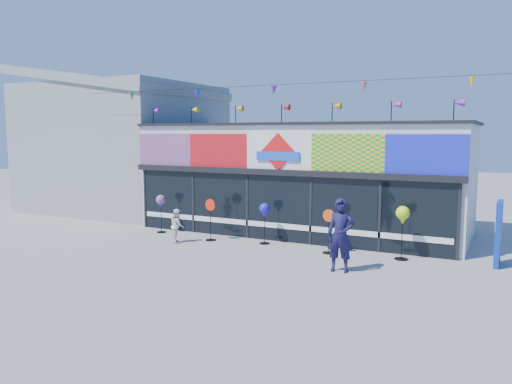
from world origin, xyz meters
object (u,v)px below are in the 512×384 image
Objects in this scene: child at (177,226)px; spinner_4 at (403,217)px; spinner_0 at (161,202)px; blue_sign at (498,233)px; spinner_3 at (329,230)px; spinner_1 at (210,219)px; spinner_2 at (264,211)px; adult_man at (341,235)px.

spinner_4 is at bearing -121.79° from child.
spinner_0 is at bearing 179.78° from spinner_4.
blue_sign is 1.33× the size of spinner_3.
spinner_1 is 1.16m from child.
spinner_0 is at bearing 171.84° from spinner_1.
spinner_2 is 4.56m from spinner_4.
spinner_2 is (1.91, 0.37, 0.34)m from spinner_1.
spinner_0 is 2.45m from spinner_1.
spinner_0 is 1.24× the size of child.
child is (-5.14, -0.82, -0.15)m from spinner_3.
blue_sign is at bearing -120.95° from child.
spinner_3 is at bearing 0.87° from spinner_1.
adult_man reaches higher than spinner_1.
spinner_2 is 3.05m from child.
blue_sign is 4.79m from spinner_3.
spinner_0 reaches higher than spinner_3.
blue_sign is 1.29× the size of spinner_0.
blue_sign is at bearing 3.71° from spinner_2.
spinner_3 is (2.37, -0.30, -0.38)m from spinner_2.
spinner_4 is 0.80× the size of adult_man.
child is at bearing 164.12° from adult_man.
child is at bearing -168.89° from blue_sign.
spinner_2 is 1.20× the size of child.
adult_man is at bearing -62.43° from spinner_3.
child is at bearing -157.98° from spinner_2.
spinner_4 reaches higher than spinner_1.
spinner_3 is (-4.73, -0.76, -0.20)m from blue_sign.
adult_man is (-3.77, -2.59, 0.07)m from blue_sign.
spinner_1 is 1.26× the size of child.
blue_sign reaches higher than spinner_4.
spinner_4 is 1.39× the size of child.
child is (-9.87, -1.58, -0.35)m from blue_sign.
adult_man is (7.64, -2.11, -0.15)m from spinner_0.
adult_man is (3.32, -2.13, -0.12)m from spinner_2.
spinner_3 is at bearing -121.01° from child.
blue_sign reaches higher than spinner_1.
adult_man is 1.73× the size of child.
adult_man is (-1.23, -2.08, -0.29)m from spinner_4.
spinner_1 is 0.73× the size of adult_man.
blue_sign is 9.05m from spinner_1.
spinner_1 is at bearing -177.25° from spinner_4.
child is at bearing -35.59° from spinner_0.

